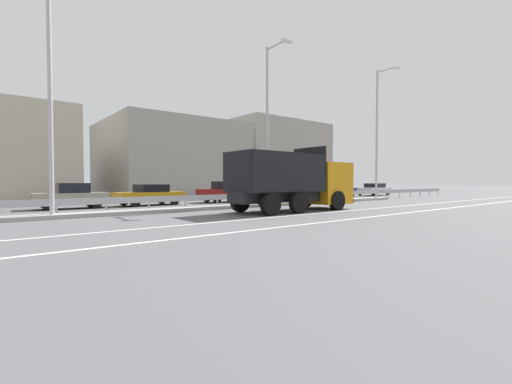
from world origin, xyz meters
The scene contains 18 objects.
ground_plane centered at (0.00, 0.00, 0.00)m, with size 320.00×320.00×0.00m, color #565659.
lane_strip_0 centered at (1.76, -2.58, 0.00)m, with size 59.82×0.16×0.01m, color silver.
lane_strip_1 centered at (1.76, -5.15, 0.00)m, with size 59.82×0.16×0.01m, color silver.
median_island centered at (0.00, 2.82, 0.09)m, with size 32.90×1.10×0.18m, color gray.
median_guardrail centered at (0.00, 3.80, 0.57)m, with size 59.82×0.09×0.78m.
dump_truck centered at (2.81, -0.78, 1.32)m, with size 7.47×2.70×3.44m.
median_road_sign centered at (5.40, 2.82, 1.29)m, with size 0.68×0.16×2.50m.
street_lamp_1 centered at (-8.76, 2.76, 5.74)m, with size 0.71×1.91×10.56m.
street_lamp_2 centered at (3.21, 2.81, 5.51)m, with size 0.71×2.04×10.07m.
street_lamp_3 centered at (15.18, 2.53, 5.94)m, with size 0.71×1.94×10.95m.
parked_car_3 centered at (-7.07, 8.18, 0.73)m, with size 3.86×1.88×1.47m.
parked_car_4 centered at (-2.49, 8.12, 0.70)m, with size 4.39×2.24×1.38m.
parked_car_5 centered at (3.61, 7.90, 0.78)m, with size 4.89×2.20×1.58m.
parked_car_6 centered at (10.57, 7.42, 0.76)m, with size 4.94×2.18×1.46m.
parked_car_7 centered at (16.74, 7.95, 0.73)m, with size 4.40×1.95×1.45m.
parked_car_8 centered at (23.12, 7.84, 0.70)m, with size 4.65×2.21×1.36m.
background_building_1 centered at (5.62, 23.01, 4.02)m, with size 13.59×13.76×8.03m, color gray.
background_building_2 centered at (22.15, 23.85, 4.99)m, with size 14.42×10.32×9.98m, color gray.
Camera 1 is at (-10.99, -13.71, 1.55)m, focal length 24.00 mm.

